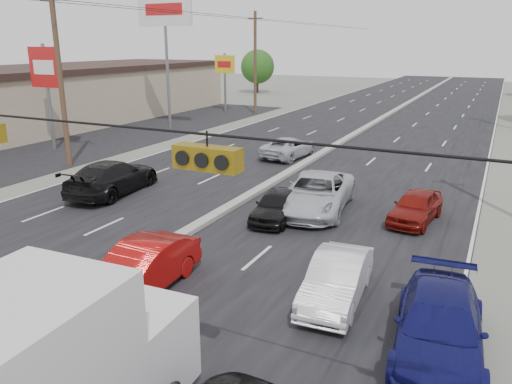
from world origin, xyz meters
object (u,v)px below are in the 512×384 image
utility_pole_left_b (60,78)px  tree_left_far (258,67)px  oncoming_near (113,177)px  pole_sign_mid (46,73)px  pole_sign_billboard (165,18)px  queue_car_e (416,207)px  oncoming_far (289,148)px  queue_car_b (337,280)px  queue_car_c (316,193)px  pole_sign_far (225,69)px  queue_car_d (439,327)px  utility_pole_left_c (255,63)px  red_sedan (141,269)px  queue_car_a (276,206)px

utility_pole_left_b → tree_left_far: (-9.50, 45.00, -1.39)m
tree_left_far → oncoming_near: (15.76, -48.24, -2.91)m
pole_sign_mid → pole_sign_billboard: size_ratio=0.64×
queue_car_e → oncoming_far: size_ratio=0.81×
queue_car_b → utility_pole_left_b: bearing=151.3°
pole_sign_billboard → queue_car_c: size_ratio=1.93×
oncoming_near → queue_car_c: bearing=-175.7°
pole_sign_mid → pole_sign_far: (1.00, 22.00, -0.71)m
pole_sign_billboard → queue_car_d: size_ratio=2.24×
utility_pole_left_b → tree_left_far: 46.01m
queue_car_c → tree_left_far: bearing=112.1°
tree_left_far → queue_car_c: (25.50, -46.38, -2.92)m
pole_sign_mid → oncoming_near: pole_sign_mid is taller
queue_car_b → oncoming_near: oncoming_near is taller
utility_pole_left_c → oncoming_far: (10.88, -17.15, -4.46)m
queue_car_b → queue_car_c: queue_car_c is taller
queue_car_e → oncoming_near: 14.05m
pole_sign_far → queue_car_c: size_ratio=1.05×
pole_sign_billboard → queue_car_b: bearing=-45.6°
queue_car_b → queue_car_d: 3.21m
oncoming_near → oncoming_far: (4.63, 11.09, -0.16)m
red_sedan → queue_car_e: (6.21, 9.74, -0.09)m
pole_sign_mid → queue_car_e: size_ratio=1.85×
pole_sign_mid → oncoming_near: bearing=-30.1°
utility_pole_left_c → pole_sign_far: utility_pole_left_c is taller
queue_car_a → queue_car_e: (5.20, 2.30, 0.02)m
queue_car_c → queue_car_e: (4.11, 0.46, -0.15)m
oncoming_near → utility_pole_left_c: bearing=-84.0°
pole_sign_mid → queue_car_d: (26.60, -13.02, -4.40)m
tree_left_far → pole_sign_billboard: bearing=-76.8°
queue_car_c → oncoming_far: bearing=112.3°
pole_sign_mid → pole_sign_far: pole_sign_mid is taller
pole_sign_billboard → queue_car_a: bearing=-43.8°
utility_pole_left_b → red_sedan: 18.05m
pole_sign_billboard → queue_car_a: size_ratio=3.00×
utility_pole_left_c → pole_sign_mid: utility_pole_left_c is taller
pole_sign_billboard → pole_sign_far: (-1.50, 12.00, -4.46)m
utility_pole_left_c → queue_car_c: utility_pole_left_c is taller
queue_car_e → oncoming_near: bearing=-163.6°
pole_sign_far → queue_car_e: size_ratio=1.59×
utility_pole_left_c → oncoming_near: utility_pole_left_c is taller
queue_car_c → red_sedan: bearing=-109.4°
utility_pole_left_c → oncoming_near: 29.24m
pole_sign_far → oncoming_far: (14.38, -17.15, -3.76)m
utility_pole_left_b → queue_car_c: 16.63m
pole_sign_mid → oncoming_far: 16.74m
tree_left_far → queue_car_a: bearing=-63.1°
queue_car_b → queue_car_c: bearing=109.3°
queue_car_a → queue_car_c: size_ratio=0.64×
pole_sign_mid → tree_left_far: bearing=96.8°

